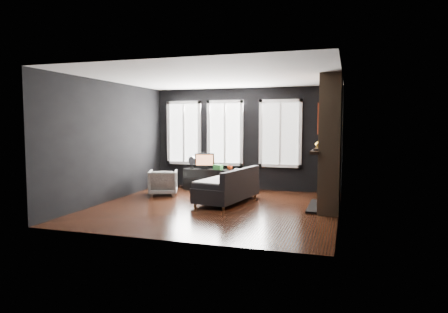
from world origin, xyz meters
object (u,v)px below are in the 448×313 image
(armchair, at_px, (163,181))
(mantel_vase, at_px, (320,143))
(book, at_px, (238,166))
(monitor, at_px, (205,160))
(media_console, at_px, (215,179))
(mug, at_px, (230,167))
(sofa, at_px, (227,185))

(armchair, relative_size, mantel_vase, 3.34)
(book, bearing_deg, armchair, -144.18)
(armchair, height_order, monitor, monitor)
(media_console, distance_m, book, 0.74)
(book, xyz_separation_m, mantel_vase, (2.14, -1.09, 0.66))
(armchair, height_order, mug, armchair)
(mug, relative_size, mantel_vase, 0.62)
(mug, bearing_deg, sofa, -75.95)
(armchair, xyz_separation_m, book, (1.60, 1.15, 0.32))
(armchair, height_order, book, book)
(armchair, xyz_separation_m, media_console, (0.97, 1.11, -0.07))
(media_console, relative_size, mug, 12.62)
(book, bearing_deg, monitor, -177.45)
(armchair, distance_m, mug, 1.78)
(sofa, xyz_separation_m, armchair, (-1.76, 0.39, -0.04))
(sofa, height_order, armchair, sofa)
(media_console, relative_size, mantel_vase, 7.88)
(mug, xyz_separation_m, book, (0.20, 0.08, 0.04))
(armchair, distance_m, monitor, 1.38)
(mug, relative_size, book, 0.61)
(sofa, height_order, mug, sofa)
(sofa, bearing_deg, monitor, 135.79)
(book, bearing_deg, mantel_vase, -27.01)
(book, distance_m, mantel_vase, 2.49)
(sofa, distance_m, media_console, 1.71)
(book, bearing_deg, sofa, -83.87)
(armchair, bearing_deg, mug, -163.75)
(armchair, distance_m, book, 2.00)
(monitor, height_order, mug, monitor)
(armchair, bearing_deg, media_console, -152.36)
(sofa, relative_size, mantel_vase, 8.76)
(monitor, distance_m, mug, 0.74)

